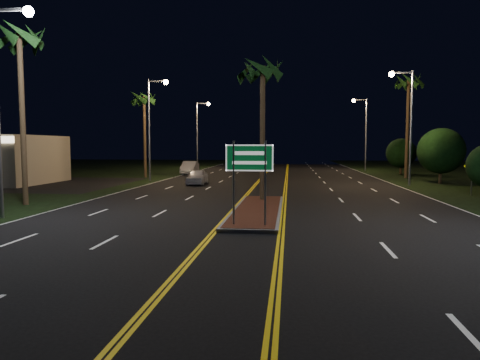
# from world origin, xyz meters

# --- Properties ---
(ground) EXTENTS (120.00, 120.00, 0.00)m
(ground) POSITION_xyz_m (0.00, 0.00, 0.00)
(ground) COLOR black
(ground) RESTS_ON ground
(median_island) EXTENTS (2.25, 10.25, 0.17)m
(median_island) POSITION_xyz_m (0.00, 7.00, 0.08)
(median_island) COLOR gray
(median_island) RESTS_ON ground
(highway_sign) EXTENTS (1.80, 0.08, 3.20)m
(highway_sign) POSITION_xyz_m (0.00, 2.80, 2.40)
(highway_sign) COLOR gray
(highway_sign) RESTS_ON ground
(streetlight_left_near) EXTENTS (1.91, 0.44, 9.00)m
(streetlight_left_near) POSITION_xyz_m (-10.61, 4.00, 5.66)
(streetlight_left_near) COLOR gray
(streetlight_left_near) RESTS_ON ground
(streetlight_left_mid) EXTENTS (1.91, 0.44, 9.00)m
(streetlight_left_mid) POSITION_xyz_m (-10.61, 24.00, 5.66)
(streetlight_left_mid) COLOR gray
(streetlight_left_mid) RESTS_ON ground
(streetlight_left_far) EXTENTS (1.91, 0.44, 9.00)m
(streetlight_left_far) POSITION_xyz_m (-10.61, 44.00, 5.66)
(streetlight_left_far) COLOR gray
(streetlight_left_far) RESTS_ON ground
(streetlight_right_mid) EXTENTS (1.91, 0.44, 9.00)m
(streetlight_right_mid) POSITION_xyz_m (10.61, 22.00, 5.66)
(streetlight_right_mid) COLOR gray
(streetlight_right_mid) RESTS_ON ground
(streetlight_right_far) EXTENTS (1.91, 0.44, 9.00)m
(streetlight_right_far) POSITION_xyz_m (10.61, 42.00, 5.66)
(streetlight_right_far) COLOR gray
(streetlight_right_far) RESTS_ON ground
(palm_median) EXTENTS (2.40, 2.40, 8.30)m
(palm_median) POSITION_xyz_m (0.00, 10.50, 7.28)
(palm_median) COLOR #382819
(palm_median) RESTS_ON ground
(palm_left_near) EXTENTS (2.40, 2.40, 9.80)m
(palm_left_near) POSITION_xyz_m (-12.50, 8.00, 8.68)
(palm_left_near) COLOR #382819
(palm_left_near) RESTS_ON ground
(palm_left_far) EXTENTS (2.40, 2.40, 8.80)m
(palm_left_far) POSITION_xyz_m (-12.80, 28.00, 7.75)
(palm_left_far) COLOR #382819
(palm_left_far) RESTS_ON ground
(palm_right_far) EXTENTS (2.40, 2.40, 10.30)m
(palm_right_far) POSITION_xyz_m (12.80, 30.00, 9.14)
(palm_right_far) COLOR #382819
(palm_right_far) RESTS_ON ground
(shrub_mid) EXTENTS (3.78, 3.78, 4.62)m
(shrub_mid) POSITION_xyz_m (14.00, 24.00, 2.73)
(shrub_mid) COLOR #382819
(shrub_mid) RESTS_ON ground
(shrub_far) EXTENTS (3.24, 3.24, 3.96)m
(shrub_far) POSITION_xyz_m (13.80, 36.00, 2.34)
(shrub_far) COLOR #382819
(shrub_far) RESTS_ON ground
(car_near) EXTENTS (2.02, 4.42, 1.45)m
(car_near) POSITION_xyz_m (-6.00, 21.05, 0.73)
(car_near) COLOR silver
(car_near) RESTS_ON ground
(car_far) EXTENTS (2.50, 5.16, 1.67)m
(car_far) POSITION_xyz_m (-9.49, 33.22, 0.84)
(car_far) COLOR silver
(car_far) RESTS_ON ground
(warning_sign) EXTENTS (0.92, 0.42, 2.36)m
(warning_sign) POSITION_xyz_m (13.00, 15.29, 1.52)
(warning_sign) COLOR gray
(warning_sign) RESTS_ON ground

